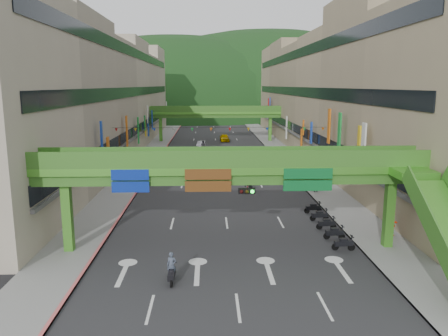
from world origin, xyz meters
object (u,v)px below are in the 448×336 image
Objects in this scene: car_silver at (201,145)px; scooter_rider_near at (172,269)px; overpass_near at (245,178)px; scooter_rider_mid at (250,181)px; car_yellow at (224,138)px; pedestrian_red at (392,226)px.

scooter_rider_near is at bearing -83.94° from car_silver.
scooter_rider_mid is (2.09, 17.55, -4.10)m from overpass_near.
car_silver is (0.89, 54.31, -0.18)m from scooter_rider_near.
scooter_rider_mid is at bearing -90.96° from car_yellow.
overpass_near is 12.33m from pedestrian_red.
scooter_rider_mid is at bearing 83.20° from overpass_near.
overpass_near is at bearing -78.80° from car_silver.
overpass_near is 6.39× the size of car_yellow.
scooter_rider_near is 17.31m from pedestrian_red.
overpass_near is 7.00× the size of car_silver.
scooter_rider_near is 0.46× the size of car_silver.
pedestrian_red is (15.83, 7.00, 0.09)m from scooter_rider_near.
overpass_near is 50.27m from car_silver.
pedestrian_red is (11.27, 2.62, -4.28)m from overpass_near.
scooter_rider_near is at bearing -97.50° from car_yellow.
car_yellow is 57.82m from pedestrian_red.
car_silver is 10.58m from car_yellow.
scooter_rider_mid is 32.90m from car_silver.
scooter_rider_near is 22.91m from scooter_rider_mid.
car_yellow is at bearing 74.21° from pedestrian_red.
scooter_rider_mid is 1.15× the size of pedestrian_red.
car_silver is at bearing 89.06° from scooter_rider_near.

